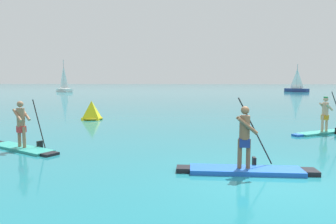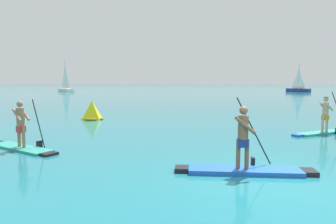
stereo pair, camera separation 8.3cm
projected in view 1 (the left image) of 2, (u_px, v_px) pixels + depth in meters
The scene contains 7 objects.
ground at pixel (273, 182), 7.15m from camera, with size 440.00×440.00×0.00m, color #1E727F.
paddleboarder_near_left at pixel (22, 139), 10.48m from camera, with size 3.29×2.07×1.76m.
paddleboarder_mid_center at pixel (246, 161), 7.83m from camera, with size 3.55×0.89×1.93m.
paddleboarder_far_right at pixel (324, 125), 13.67m from camera, with size 3.21×2.12×1.94m.
race_marker_buoy at pixel (92, 111), 18.62m from camera, with size 1.52×1.52×1.14m.
sailboat_left_horizon at pixel (64, 88), 65.73m from camera, with size 5.03×5.17×6.84m.
sailboat_right_horizon at pixel (297, 88), 65.55m from camera, with size 4.42×4.45×5.89m.
Camera 1 is at (-1.90, -7.12, 2.34)m, focal length 32.73 mm.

